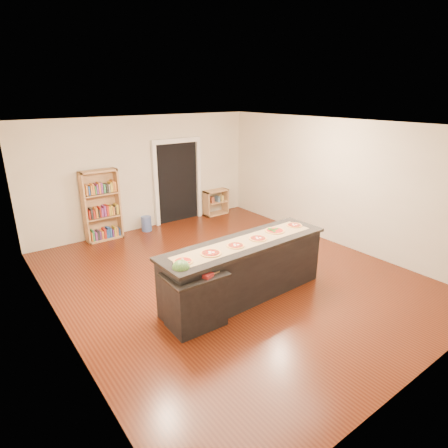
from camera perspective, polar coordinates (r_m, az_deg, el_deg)
room at (r=6.68m, az=1.03°, el=2.78°), size 6.00×7.00×2.80m
doorway at (r=10.02m, az=-7.11°, el=7.11°), size 1.40×0.09×2.21m
kitchen_island at (r=6.34m, az=3.16°, el=-6.91°), size 3.05×0.83×1.01m
side_counter at (r=5.64m, az=-4.41°, el=-11.38°), size 0.87×0.63×0.86m
bookshelf at (r=9.13m, az=-18.15°, el=2.67°), size 0.83×0.30×1.67m
low_shelf at (r=10.68m, az=-1.24°, el=3.34°), size 0.71×0.31×0.71m
waste_bin at (r=9.63m, az=-11.74°, el=0.04°), size 0.26×0.26×0.37m
kraft_paper at (r=6.13m, az=3.29°, el=-2.72°), size 2.66×0.55×0.00m
watermelon at (r=5.30m, az=-6.56°, el=-6.78°), size 0.26×0.26×0.26m
cutting_board at (r=5.51m, az=-1.35°, el=-6.95°), size 0.29×0.22×0.02m
package_red at (r=5.31m, az=-2.47°, el=-7.83°), size 0.18×0.15×0.05m
package_teal at (r=5.60m, az=-2.45°, el=-6.26°), size 0.16×0.16×0.06m
pizza_a at (r=5.44m, az=-6.24°, el=-5.69°), size 0.29×0.29×0.02m
pizza_b at (r=5.68m, az=-2.04°, el=-4.44°), size 0.33×0.33×0.02m
pizza_c at (r=5.95m, az=1.79°, el=-3.29°), size 0.29×0.29×0.02m
pizza_d at (r=6.25m, az=5.20°, el=-2.20°), size 0.30×0.30×0.02m
pizza_e at (r=6.63m, az=7.74°, el=-1.01°), size 0.35×0.35×0.02m
pizza_f at (r=6.96m, az=10.66°, el=-0.18°), size 0.29×0.29×0.02m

